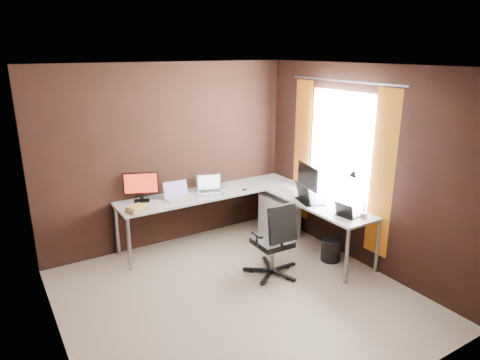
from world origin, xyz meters
The scene contains 15 objects.
room centered at (0.34, 0.07, 1.28)m, with size 3.60×3.60×2.50m.
desk centered at (0.84, 1.04, 0.68)m, with size 2.65×2.25×0.73m.
drawer_pedestal centered at (1.43, 1.15, 0.30)m, with size 0.42×0.50×0.60m, color white.
monitor_left centered at (-0.48, 1.64, 0.95)m, with size 0.42×0.21×0.39m.
monitor_right centered at (1.54, 0.68, 0.98)m, with size 0.17×0.52×0.43m.
laptop_white centered at (-0.04, 1.49, 0.78)m, with size 0.34×0.25×0.23m.
laptop_silver centered at (0.46, 1.51, 0.78)m, with size 0.43×0.37×0.24m.
laptop_black_big centered at (1.36, 0.47, 0.78)m, with size 0.36×0.44×0.25m.
laptop_black_small centered at (1.43, -0.16, 0.77)m, with size 0.21×0.27×0.17m.
book_stack centered at (-0.66, 1.30, 0.77)m, with size 0.27×0.24×0.08m.
mouse_left centered at (-0.54, 1.32, 0.75)m, with size 0.09×0.05×0.03m, color black.
mouse_corner centered at (0.92, 1.30, 0.74)m, with size 0.08×0.05×0.03m, color black.
desk_lamp centered at (1.51, -0.24, 1.08)m, with size 0.19×0.22×0.57m.
office_chair centered at (0.65, 0.21, 0.28)m, with size 0.53×0.53×0.95m.
wastebasket centered at (1.50, 0.12, 0.15)m, with size 0.25×0.25×0.29m, color black.
Camera 1 is at (-2.17, -3.57, 2.66)m, focal length 32.00 mm.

